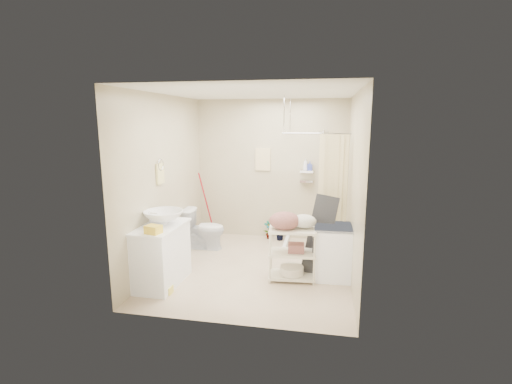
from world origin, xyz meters
TOP-DOWN VIEW (x-y plane):
  - floor at (0.00, 0.00)m, footprint 3.20×3.20m
  - ceiling at (0.00, 0.00)m, footprint 2.80×3.20m
  - wall_back at (0.00, 1.60)m, footprint 2.80×0.04m
  - wall_front at (0.00, -1.60)m, footprint 2.80×0.04m
  - wall_left at (-1.40, 0.00)m, footprint 0.04×3.20m
  - wall_right at (1.40, 0.00)m, footprint 0.04×3.20m
  - vanity at (-1.16, -0.75)m, footprint 0.55×0.95m
  - sink at (-1.15, -0.65)m, footprint 0.64×0.64m
  - counter_basket at (-1.09, -1.09)m, footprint 0.22×0.19m
  - floor_basket at (-0.99, -1.03)m, footprint 0.25×0.19m
  - toilet at (-1.04, 0.73)m, footprint 0.70×0.41m
  - mop at (-1.25, 1.42)m, footprint 0.13×0.13m
  - potted_plant_a at (-0.02, 1.45)m, footprint 0.22×0.21m
  - potted_plant_b at (0.23, 1.41)m, footprint 0.22×0.18m
  - hanging_towel at (-0.15, 1.58)m, footprint 0.28×0.03m
  - towel_ring at (-1.38, -0.20)m, footprint 0.04×0.22m
  - tp_holder at (-1.36, 0.05)m, footprint 0.08×0.12m
  - shower at (0.85, 1.05)m, footprint 1.10×1.10m
  - shampoo_bottle_a at (0.64, 1.54)m, footprint 0.09×0.09m
  - shampoo_bottle_b at (0.72, 1.52)m, footprint 0.09×0.09m
  - washing_machine at (1.14, -0.10)m, footprint 0.54×0.56m
  - laundry_rack at (0.58, -0.29)m, footprint 0.68×0.43m
  - ironing_board at (0.96, -0.02)m, footprint 0.35×0.14m

SIDE VIEW (x-z plane):
  - floor at x=0.00m, z-range 0.00..0.00m
  - floor_basket at x=-0.99m, z-range 0.00..0.13m
  - potted_plant_a at x=-0.02m, z-range 0.00..0.35m
  - potted_plant_b at x=0.23m, z-range 0.00..0.37m
  - toilet at x=-1.04m, z-range 0.00..0.71m
  - washing_machine at x=1.14m, z-range 0.00..0.76m
  - vanity at x=-1.16m, z-range 0.00..0.83m
  - laundry_rack at x=0.58m, z-range 0.00..0.89m
  - ironing_board at x=0.96m, z-range 0.00..1.20m
  - mop at x=-1.25m, z-range 0.00..1.24m
  - tp_holder at x=-1.36m, z-range 0.65..0.79m
  - counter_basket at x=-1.09m, z-range 0.83..0.93m
  - sink at x=-1.15m, z-range 0.83..1.01m
  - shower at x=0.85m, z-range 0.00..2.10m
  - wall_back at x=0.00m, z-range 0.00..2.60m
  - wall_front at x=0.00m, z-range 0.00..2.60m
  - wall_left at x=-1.40m, z-range 0.00..2.60m
  - wall_right at x=1.40m, z-range 0.00..2.60m
  - shampoo_bottle_b at x=0.72m, z-range 1.32..1.49m
  - shampoo_bottle_a at x=0.64m, z-range 1.32..1.53m
  - towel_ring at x=-1.38m, z-range 1.30..1.64m
  - hanging_towel at x=-0.15m, z-range 1.29..1.71m
  - ceiling at x=0.00m, z-range 2.58..2.62m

